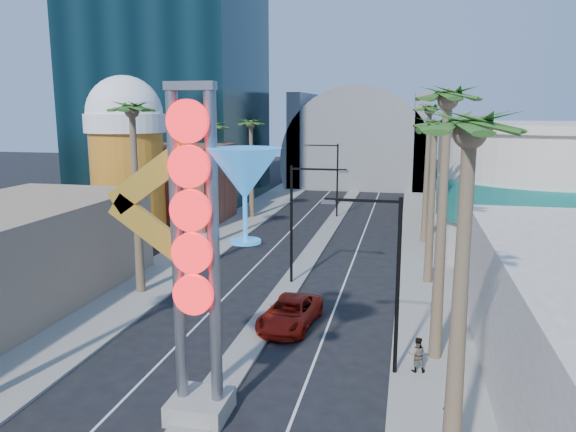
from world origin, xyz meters
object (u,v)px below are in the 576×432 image
object	(u,v)px
red_pickup	(290,313)
pedestrian_a	(451,416)
neon_sign	(216,232)
pedestrian_b	(417,354)

from	to	relation	value
red_pickup	pedestrian_a	size ratio (longest dim) A/B	3.03
pedestrian_a	neon_sign	bearing A→B (deg)	-18.03
red_pickup	pedestrian_b	world-z (taller)	pedestrian_b
red_pickup	pedestrian_a	xyz separation A→B (m)	(7.78, -9.43, 0.29)
neon_sign	pedestrian_a	size ratio (longest dim) A/B	6.97
red_pickup	neon_sign	bearing A→B (deg)	-88.01
neon_sign	pedestrian_a	distance (m)	10.51
pedestrian_a	pedestrian_b	size ratio (longest dim) A/B	1.14
pedestrian_a	pedestrian_b	distance (m)	5.23
neon_sign	pedestrian_b	distance (m)	11.07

